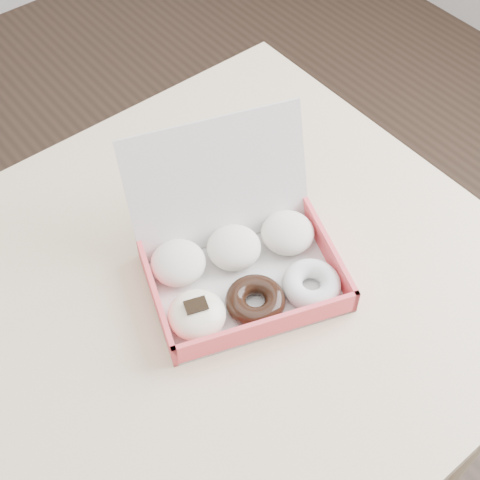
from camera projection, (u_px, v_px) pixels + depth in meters
table at (123, 372)px, 0.97m from camera, size 1.20×0.80×0.75m
donut_box at (239, 262)px, 0.96m from camera, size 0.34×0.33×0.19m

